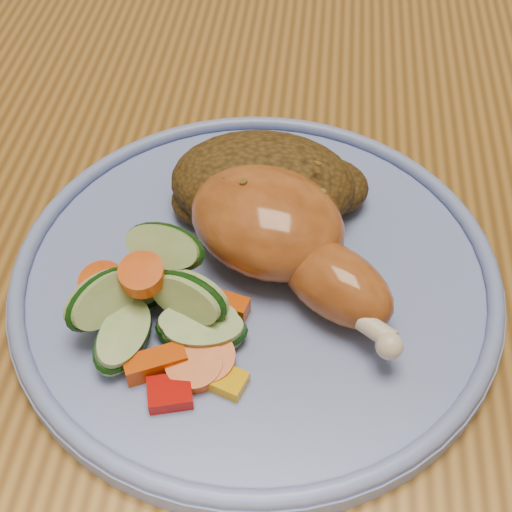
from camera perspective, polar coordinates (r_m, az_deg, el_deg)
name	(u,v)px	position (r m, az deg, el deg)	size (l,w,h in m)	color
dining_table	(290,232)	(0.58, 2.74, 1.94)	(0.90, 1.40, 0.75)	brown
chair_far	(314,20)	(1.19, 4.68, 18.29)	(0.42, 0.42, 0.91)	#4C2D16
plate	(256,279)	(0.43, 0.00, -1.83)	(0.29, 0.29, 0.01)	#687BBC
plate_rim	(256,267)	(0.43, 0.00, -0.89)	(0.29, 0.29, 0.01)	#687BBC
chicken_leg	(283,235)	(0.42, 2.17, 1.70)	(0.15, 0.14, 0.05)	#A35522
rice_pilaf	(267,185)	(0.45, 0.86, 5.70)	(0.13, 0.09, 0.05)	#493312
vegetable_pile	(162,311)	(0.40, -7.55, -4.35)	(0.11, 0.11, 0.05)	#A50A05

